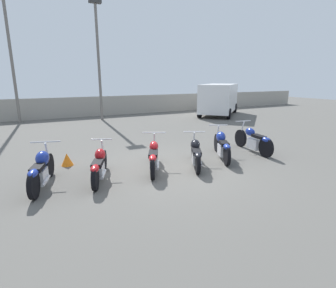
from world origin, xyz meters
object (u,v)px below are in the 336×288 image
at_px(parked_van, 219,98).
at_px(traffic_cone_near, 67,159).
at_px(light_pole_right, 7,27).
at_px(motorcycle_slot_0, 41,169).
at_px(light_pole_left, 98,51).
at_px(motorcycle_slot_4, 222,145).
at_px(motorcycle_slot_1, 99,165).
at_px(motorcycle_slot_2, 154,156).
at_px(motorcycle_slot_5, 254,140).
at_px(motorcycle_slot_3, 196,153).

xyz_separation_m(parked_van, traffic_cone_near, (-11.15, -7.02, -1.02)).
xyz_separation_m(light_pole_right, motorcycle_slot_0, (0.78, -11.01, -4.85)).
height_order(light_pole_left, parked_van, light_pole_left).
bearing_deg(traffic_cone_near, motorcycle_slot_4, -18.08).
bearing_deg(light_pole_right, parked_van, -11.40).
distance_m(light_pole_left, motorcycle_slot_0, 11.38).
height_order(light_pole_left, motorcycle_slot_1, light_pole_left).
distance_m(motorcycle_slot_2, parked_van, 12.48).
xyz_separation_m(motorcycle_slot_5, traffic_cone_near, (-6.11, 1.44, -0.24)).
relative_size(motorcycle_slot_0, parked_van, 0.40).
height_order(light_pole_right, motorcycle_slot_0, light_pole_right).
relative_size(light_pole_left, motorcycle_slot_5, 3.25).
xyz_separation_m(motorcycle_slot_0, parked_van, (11.88, 8.46, 0.77)).
relative_size(parked_van, traffic_cone_near, 13.05).
xyz_separation_m(motorcycle_slot_1, traffic_cone_near, (-0.62, 1.60, -0.21)).
bearing_deg(traffic_cone_near, light_pole_left, 70.05).
bearing_deg(parked_van, motorcycle_slot_0, -97.23).
bearing_deg(motorcycle_slot_5, parked_van, 68.54).
distance_m(light_pole_right, traffic_cone_near, 10.96).
xyz_separation_m(light_pole_left, traffic_cone_near, (-3.12, -8.60, -3.98)).
bearing_deg(motorcycle_slot_5, motorcycle_slot_0, -170.73).
xyz_separation_m(light_pole_right, motorcycle_slot_2, (3.66, -11.17, -4.88)).
relative_size(motorcycle_slot_3, motorcycle_slot_4, 0.88).
xyz_separation_m(motorcycle_slot_2, motorcycle_slot_4, (2.48, 0.07, 0.02)).
bearing_deg(motorcycle_slot_1, motorcycle_slot_0, -165.23).
distance_m(light_pole_left, motorcycle_slot_3, 11.08).
relative_size(motorcycle_slot_3, traffic_cone_near, 4.78).
bearing_deg(motorcycle_slot_5, motorcycle_slot_1, -169.06).
bearing_deg(motorcycle_slot_2, parked_van, 70.20).
bearing_deg(traffic_cone_near, motorcycle_slot_5, -13.28).
bearing_deg(traffic_cone_near, motorcycle_slot_0, -116.77).
bearing_deg(motorcycle_slot_3, parked_van, 76.48).
distance_m(motorcycle_slot_0, motorcycle_slot_3, 4.17).
distance_m(motorcycle_slot_3, motorcycle_slot_4, 1.25).
height_order(motorcycle_slot_1, parked_van, parked_van).
xyz_separation_m(motorcycle_slot_0, motorcycle_slot_2, (2.88, -0.15, -0.03)).
xyz_separation_m(motorcycle_slot_0, motorcycle_slot_5, (6.84, -0.01, -0.02)).
height_order(motorcycle_slot_1, motorcycle_slot_4, motorcycle_slot_4).
bearing_deg(light_pole_left, motorcycle_slot_0, -110.97).
height_order(motorcycle_slot_2, motorcycle_slot_3, motorcycle_slot_2).
distance_m(motorcycle_slot_1, traffic_cone_near, 1.73).
height_order(light_pole_left, motorcycle_slot_0, light_pole_left).
bearing_deg(motorcycle_slot_2, light_pole_right, 134.60).
bearing_deg(motorcycle_slot_3, motorcycle_slot_0, -157.53).
bearing_deg(motorcycle_slot_1, motorcycle_slot_2, 21.97).
bearing_deg(motorcycle_slot_1, light_pole_right, 122.37).
bearing_deg(traffic_cone_near, light_pole_right, 98.93).
height_order(light_pole_left, motorcycle_slot_5, light_pole_left).
bearing_deg(traffic_cone_near, motorcycle_slot_2, -36.41).
distance_m(motorcycle_slot_1, motorcycle_slot_3, 2.82).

